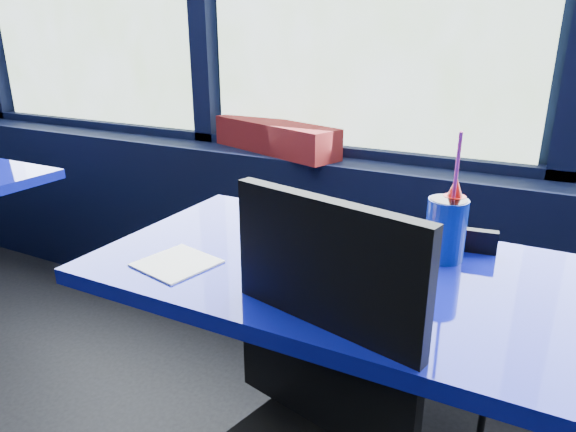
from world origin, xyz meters
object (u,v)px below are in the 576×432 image
Objects in this scene: near_table at (333,327)px; planter_box at (275,137)px; chair_near_back at (432,320)px; ketchup_bottle at (452,221)px; food_basket at (314,263)px; soda_cup at (446,228)px.

planter_box is at bearing 127.00° from near_table.
chair_near_back is 0.41m from ketchup_bottle.
ketchup_bottle is (0.24, 0.19, 0.28)m from near_table.
near_table is at bearing -33.61° from planter_box.
food_basket reaches higher than chair_near_back.
chair_near_back is at bearing -13.18° from planter_box.
ketchup_bottle is 0.03m from soda_cup.
chair_near_back is at bearing 108.78° from ketchup_bottle.
ketchup_bottle is at bearing 77.07° from soda_cup.
food_basket reaches higher than near_table.
food_basket is at bearing -133.62° from ketchup_bottle.
planter_box is 1.15m from food_basket.
planter_box is 1.95× the size of soda_cup.
chair_near_back is 0.56m from food_basket.
soda_cup is (0.23, 0.16, 0.27)m from near_table.
near_table is 0.41m from ketchup_bottle.
planter_box is 1.14m from soda_cup.
ketchup_bottle is (0.05, -0.14, 0.38)m from chair_near_back.
food_basket is (0.64, -0.96, -0.08)m from planter_box.
food_basket is 0.35m from soda_cup.
food_basket is at bearing 55.03° from chair_near_back.
ketchup_bottle is at bearing 101.03° from chair_near_back.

